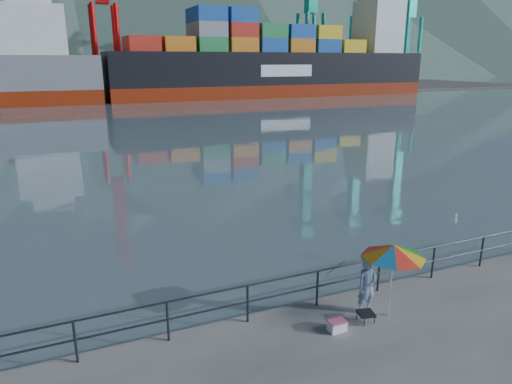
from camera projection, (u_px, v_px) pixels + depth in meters
harbor_water at (72, 84)px, 124.77m from camera, size 500.00×280.00×0.00m
far_dock at (130, 91)px, 96.04m from camera, size 200.00×40.00×0.40m
guardrail at (284, 295)px, 11.68m from camera, size 22.00×0.06×1.03m
port_cranes at (237, 10)px, 91.72m from camera, size 116.00×28.00×38.40m
container_stacks at (233, 74)px, 105.55m from camera, size 58.00×8.40×7.80m
fisherman at (367, 286)px, 11.66m from camera, size 0.57×0.39×1.51m
beach_umbrella at (394, 251)px, 11.23m from camera, size 1.89×1.89×1.95m
folding_stool at (366, 317)px, 11.40m from camera, size 0.47×0.47×0.26m
cooler_bag at (337, 326)px, 11.02m from camera, size 0.42×0.28×0.24m
fishing_rod at (333, 298)px, 12.57m from camera, size 0.60×1.68×1.25m
container_ship at (282, 63)px, 85.03m from camera, size 60.38×10.06×18.10m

